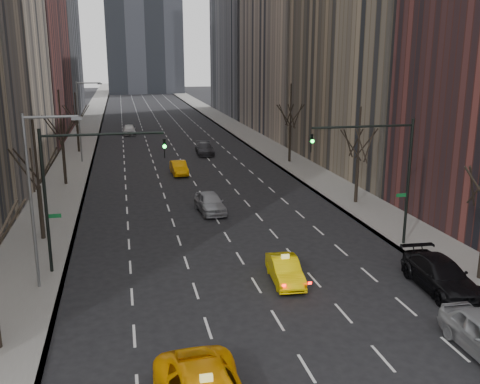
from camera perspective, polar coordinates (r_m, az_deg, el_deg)
ground at (r=22.11m, az=7.10°, el=-18.16°), size 400.00×400.00×0.00m
sidewalk_left at (r=88.48m, az=-16.16°, el=6.09°), size 4.50×320.00×0.15m
sidewalk_right at (r=90.27m, az=-0.36°, el=6.80°), size 4.50×320.00×0.15m
tree_lw_b at (r=36.83m, az=-20.69°, el=0.64°), size 3.36×3.50×7.82m
tree_lw_c at (r=52.38m, az=-18.40°, el=5.01°), size 3.36×3.50×8.74m
tree_lw_d at (r=70.21m, az=-16.98°, el=6.91°), size 3.36×3.50×7.36m
tree_rw_b at (r=44.38m, az=12.46°, el=3.42°), size 3.36×3.50×7.82m
tree_rw_c at (r=60.92m, az=5.38°, el=6.88°), size 3.36×3.50×8.74m
traffic_mast_left at (r=30.28m, az=-17.07°, el=1.57°), size 6.69×0.39×8.00m
traffic_mast_right at (r=33.99m, az=15.19°, el=3.04°), size 6.69×0.39×8.00m
streetlight_near at (r=28.52m, az=-20.84°, el=0.77°), size 2.83×0.22×9.00m
streetlight_far at (r=62.96m, az=-16.51°, el=8.05°), size 2.83×0.22×9.00m
taxi_sedan at (r=29.09m, az=4.82°, el=-8.31°), size 1.72×4.18×1.35m
silver_sedan_ahead at (r=41.60m, az=-3.21°, el=-1.12°), size 2.21×4.77×1.58m
parked_suv_black at (r=29.90m, az=20.60°, el=-8.28°), size 2.59×5.74×1.63m
far_taxi at (r=55.30m, az=-6.54°, el=2.58°), size 1.65×4.28×1.39m
far_suv_grey at (r=66.35m, az=-3.78°, el=4.63°), size 2.28×5.12×1.46m
far_car_white at (r=85.20m, az=-11.73°, el=6.55°), size 1.91×4.67×1.58m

